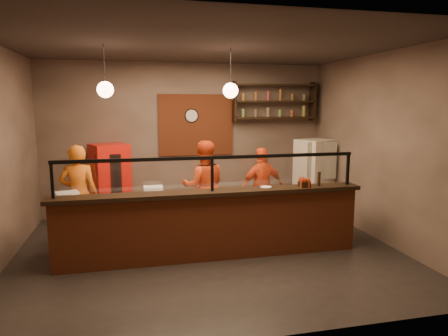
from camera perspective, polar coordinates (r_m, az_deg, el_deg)
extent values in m
plane|color=black|center=(6.55, -2.17, -11.82)|extent=(6.00, 6.00, 0.00)
plane|color=#362E29|center=(6.18, -2.35, 17.11)|extent=(6.00, 6.00, 0.00)
plane|color=#7A655A|center=(8.62, -5.33, 4.14)|extent=(6.00, 0.00, 6.00)
plane|color=#7A655A|center=(7.33, 21.49, 2.69)|extent=(0.00, 5.00, 5.00)
plane|color=#7A655A|center=(3.76, 4.77, -2.20)|extent=(6.00, 0.00, 6.00)
cube|color=brown|center=(8.60, -4.00, 6.15)|extent=(1.60, 0.04, 1.30)
cube|color=brown|center=(6.11, -1.67, -8.42)|extent=(4.60, 0.25, 1.00)
cube|color=black|center=(5.97, -1.69, -3.56)|extent=(4.70, 0.37, 0.06)
cube|color=gray|center=(6.60, -2.52, -7.76)|extent=(4.60, 0.75, 0.85)
cube|color=beige|center=(6.48, -2.54, -3.95)|extent=(4.60, 0.75, 0.05)
cube|color=white|center=(5.91, -1.71, -0.91)|extent=(4.40, 0.02, 0.50)
cube|color=black|center=(5.88, -1.72, 1.49)|extent=(4.50, 0.05, 0.05)
cube|color=black|center=(5.91, -23.34, -1.66)|extent=(0.04, 0.04, 0.50)
cube|color=black|center=(5.91, -1.71, -0.91)|extent=(0.04, 0.04, 0.50)
cube|color=black|center=(6.70, 17.27, -0.14)|extent=(0.04, 0.04, 0.50)
cube|color=black|center=(8.87, 7.14, 7.16)|extent=(1.80, 0.28, 0.04)
cube|color=black|center=(8.87, 7.19, 9.42)|extent=(1.80, 0.28, 0.04)
cube|color=black|center=(8.88, 7.23, 11.68)|extent=(1.80, 0.28, 0.04)
cube|color=black|center=(8.60, 1.47, 9.50)|extent=(0.04, 0.28, 0.85)
cube|color=black|center=(9.21, 12.53, 9.26)|extent=(0.04, 0.28, 0.85)
cylinder|color=black|center=(8.57, -4.67, 7.47)|extent=(0.30, 0.04, 0.30)
cylinder|color=black|center=(6.25, -16.75, 13.89)|extent=(0.01, 0.01, 0.60)
sphere|color=#FFB28C|center=(6.23, -16.60, 10.68)|extent=(0.24, 0.24, 0.24)
cylinder|color=black|center=(6.42, 0.95, 14.12)|extent=(0.01, 0.01, 0.60)
sphere|color=#FFB28C|center=(6.40, 0.94, 11.00)|extent=(0.24, 0.24, 0.24)
imported|color=orange|center=(7.14, -20.04, -3.57)|extent=(0.62, 0.42, 1.68)
imported|color=red|center=(7.35, -2.88, -2.63)|extent=(0.87, 0.71, 1.69)
imported|color=#E84415|center=(7.67, 5.48, -2.78)|extent=(0.95, 0.53, 1.53)
cube|color=beige|center=(8.68, 12.77, -1.31)|extent=(0.86, 0.83, 1.61)
cube|color=red|center=(8.33, -15.93, -2.04)|extent=(0.86, 0.83, 1.56)
cylinder|color=beige|center=(6.58, 3.23, -3.48)|extent=(0.67, 0.67, 0.01)
cube|color=silver|center=(6.34, -21.48, -3.91)|extent=(0.37, 0.33, 0.16)
cube|color=silver|center=(6.44, -10.07, -3.27)|extent=(0.30, 0.24, 0.15)
cube|color=white|center=(6.21, -21.26, -4.21)|extent=(0.31, 0.25, 0.15)
cylinder|color=gold|center=(6.41, -10.61, -3.71)|extent=(0.40, 0.10, 0.07)
cube|color=black|center=(6.35, 11.39, -2.27)|extent=(0.18, 0.15, 0.09)
cylinder|color=black|center=(6.46, 13.41, -1.53)|extent=(0.05, 0.05, 0.23)
cylinder|color=silver|center=(6.24, 6.01, -2.71)|extent=(0.22, 0.22, 0.01)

